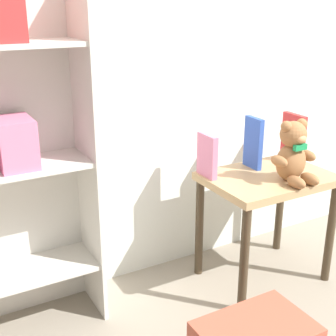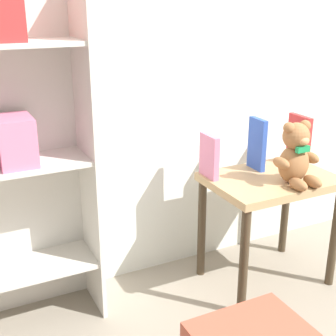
{
  "view_description": "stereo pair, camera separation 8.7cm",
  "coord_description": "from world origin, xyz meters",
  "px_view_note": "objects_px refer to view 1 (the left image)",
  "views": [
    {
      "loc": [
        -1.25,
        -0.55,
        1.31
      ],
      "look_at": [
        -0.36,
        1.05,
        0.65
      ],
      "focal_mm": 50.0,
      "sensor_mm": 36.0,
      "label": 1
    },
    {
      "loc": [
        -1.17,
        -0.59,
        1.31
      ],
      "look_at": [
        -0.36,
        1.05,
        0.65
      ],
      "focal_mm": 50.0,
      "sensor_mm": 36.0,
      "label": 2
    }
  ],
  "objects_px": {
    "display_table": "(267,193)",
    "teddy_bear": "(293,154)",
    "book_standing_pink": "(207,156)",
    "book_standing_blue": "(253,143)",
    "book_standing_red": "(293,137)"
  },
  "relations": [
    {
      "from": "display_table",
      "to": "book_standing_blue",
      "type": "relative_size",
      "value": 2.35
    },
    {
      "from": "display_table",
      "to": "teddy_bear",
      "type": "relative_size",
      "value": 2.07
    },
    {
      "from": "teddy_bear",
      "to": "book_standing_blue",
      "type": "height_order",
      "value": "teddy_bear"
    },
    {
      "from": "book_standing_red",
      "to": "book_standing_pink",
      "type": "bearing_deg",
      "value": -179.23
    },
    {
      "from": "teddy_bear",
      "to": "book_standing_pink",
      "type": "height_order",
      "value": "teddy_bear"
    },
    {
      "from": "book_standing_pink",
      "to": "display_table",
      "type": "bearing_deg",
      "value": -25.52
    },
    {
      "from": "teddy_bear",
      "to": "book_standing_pink",
      "type": "xyz_separation_m",
      "value": [
        -0.3,
        0.23,
        -0.03
      ]
    },
    {
      "from": "display_table",
      "to": "book_standing_blue",
      "type": "distance_m",
      "value": 0.25
    },
    {
      "from": "teddy_bear",
      "to": "book_standing_blue",
      "type": "distance_m",
      "value": 0.23
    },
    {
      "from": "book_standing_blue",
      "to": "book_standing_red",
      "type": "xyz_separation_m",
      "value": [
        0.26,
        0.0,
        -0.01
      ]
    },
    {
      "from": "display_table",
      "to": "teddy_bear",
      "type": "bearing_deg",
      "value": -69.92
    },
    {
      "from": "book_standing_blue",
      "to": "book_standing_red",
      "type": "distance_m",
      "value": 0.26
    },
    {
      "from": "teddy_bear",
      "to": "book_standing_pink",
      "type": "bearing_deg",
      "value": 142.0
    },
    {
      "from": "book_standing_blue",
      "to": "book_standing_pink",
      "type": "bearing_deg",
      "value": -179.8
    },
    {
      "from": "book_standing_pink",
      "to": "book_standing_blue",
      "type": "relative_size",
      "value": 0.8
    }
  ]
}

